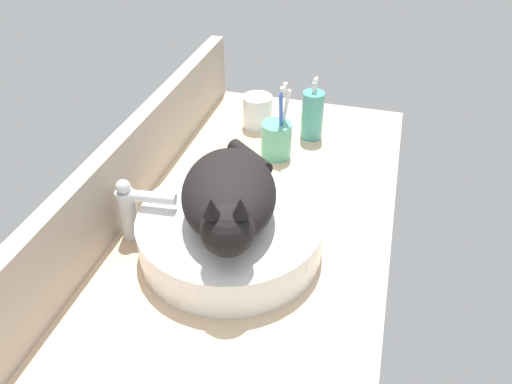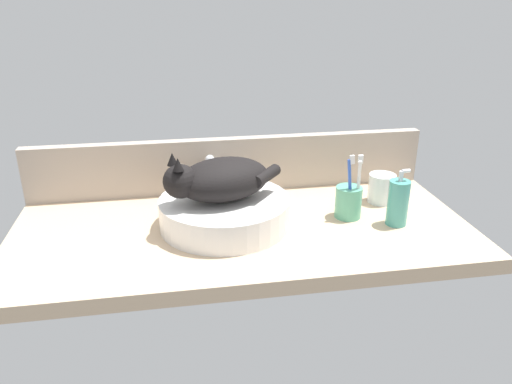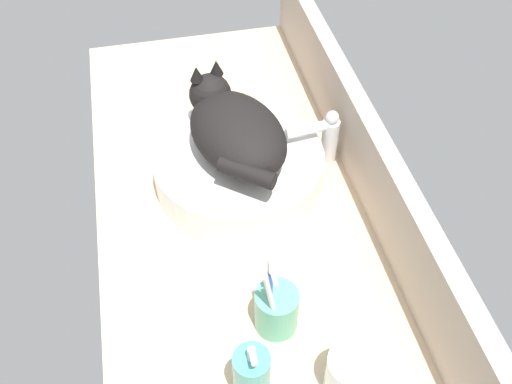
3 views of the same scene
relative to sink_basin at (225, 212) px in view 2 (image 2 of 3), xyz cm
name	(u,v)px [view 2 (image 2 of 3)]	position (x,y,z in cm)	size (l,w,h in cm)	color
ground_plane	(243,233)	(4.64, -1.66, -5.94)	(123.40, 56.84, 4.00)	#D1B28E
backsplash_panel	(230,165)	(4.64, 24.97, 4.59)	(123.40, 3.60, 17.06)	#AD9E8E
sink_basin	(225,212)	(0.00, 0.00, 0.00)	(35.08, 35.08, 7.88)	white
cat	(219,179)	(-1.28, -0.47, 9.70)	(31.71, 23.58, 14.00)	black
faucet	(211,176)	(-1.87, 19.03, 3.37)	(3.87, 11.86, 13.60)	silver
soap_dispenser	(398,202)	(46.25, -7.19, 2.49)	(5.63, 5.63, 15.90)	teal
toothbrush_cup	(349,201)	(34.81, -0.57, 0.88)	(7.37, 7.37, 18.69)	#5BB28E
water_glass	(381,190)	(48.12, 7.95, -0.15)	(7.89, 7.89, 8.72)	white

